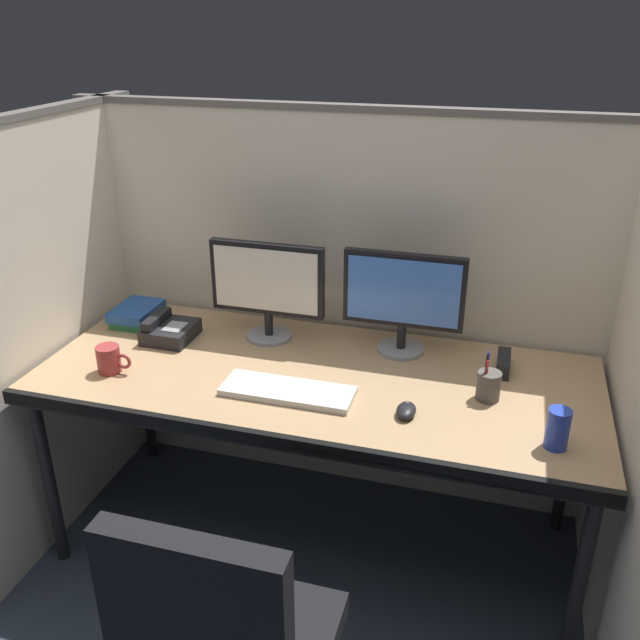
# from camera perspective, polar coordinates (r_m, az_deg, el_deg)

# --- Properties ---
(ground_plane) EXTENTS (8.00, 8.00, 0.00)m
(ground_plane) POSITION_cam_1_polar(r_m,az_deg,el_deg) (2.57, -2.34, -22.36)
(ground_plane) COLOR #2D3847
(cubicle_partition_rear) EXTENTS (2.21, 0.06, 1.57)m
(cubicle_partition_rear) POSITION_cam_1_polar(r_m,az_deg,el_deg) (2.70, 2.33, 0.83)
(cubicle_partition_rear) COLOR beige
(cubicle_partition_rear) RESTS_ON ground
(cubicle_partition_left) EXTENTS (0.06, 1.41, 1.57)m
(cubicle_partition_left) POSITION_cam_1_polar(r_m,az_deg,el_deg) (2.66, -22.00, -1.37)
(cubicle_partition_left) COLOR beige
(cubicle_partition_left) RESTS_ON ground
(cubicle_partition_right) EXTENTS (0.06, 1.41, 1.57)m
(cubicle_partition_right) POSITION_cam_1_polar(r_m,az_deg,el_deg) (2.19, 24.93, -7.71)
(cubicle_partition_right) COLOR beige
(cubicle_partition_right) RESTS_ON ground
(desk) EXTENTS (1.90, 0.80, 0.74)m
(desk) POSITION_cam_1_polar(r_m,az_deg,el_deg) (2.35, -0.42, -5.71)
(desk) COLOR tan
(desk) RESTS_ON ground
(monitor_left) EXTENTS (0.43, 0.17, 0.37)m
(monitor_left) POSITION_cam_1_polar(r_m,az_deg,el_deg) (2.50, -4.44, 2.97)
(monitor_left) COLOR gray
(monitor_left) RESTS_ON desk
(monitor_right) EXTENTS (0.43, 0.17, 0.37)m
(monitor_right) POSITION_cam_1_polar(r_m,az_deg,el_deg) (2.41, 7.00, 1.98)
(monitor_right) COLOR gray
(monitor_right) RESTS_ON desk
(keyboard_main) EXTENTS (0.43, 0.15, 0.02)m
(keyboard_main) POSITION_cam_1_polar(r_m,az_deg,el_deg) (2.21, -2.72, -5.97)
(keyboard_main) COLOR silver
(keyboard_main) RESTS_ON desk
(computer_mouse) EXTENTS (0.06, 0.10, 0.04)m
(computer_mouse) POSITION_cam_1_polar(r_m,az_deg,el_deg) (2.12, 7.23, -7.52)
(computer_mouse) COLOR black
(computer_mouse) RESTS_ON desk
(desk_phone) EXTENTS (0.17, 0.19, 0.09)m
(desk_phone) POSITION_cam_1_polar(r_m,az_deg,el_deg) (2.62, -12.52, -0.86)
(desk_phone) COLOR black
(desk_phone) RESTS_ON desk
(soda_can) EXTENTS (0.07, 0.07, 0.12)m
(soda_can) POSITION_cam_1_polar(r_m,az_deg,el_deg) (2.05, 19.29, -8.59)
(soda_can) COLOR #263FB2
(soda_can) RESTS_ON desk
(book_stack) EXTENTS (0.15, 0.22, 0.07)m
(book_stack) POSITION_cam_1_polar(r_m,az_deg,el_deg) (2.80, -15.00, 0.50)
(book_stack) COLOR #26723F
(book_stack) RESTS_ON desk
(coffee_mug) EXTENTS (0.13, 0.08, 0.09)m
(coffee_mug) POSITION_cam_1_polar(r_m,az_deg,el_deg) (2.43, -17.22, -3.16)
(coffee_mug) COLOR #993333
(coffee_mug) RESTS_ON desk
(red_stapler) EXTENTS (0.04, 0.15, 0.06)m
(red_stapler) POSITION_cam_1_polar(r_m,az_deg,el_deg) (2.42, 15.10, -3.52)
(red_stapler) COLOR black
(red_stapler) RESTS_ON desk
(pen_cup) EXTENTS (0.08, 0.08, 0.17)m
(pen_cup) POSITION_cam_1_polar(r_m,az_deg,el_deg) (2.23, 13.92, -5.34)
(pen_cup) COLOR #4C4742
(pen_cup) RESTS_ON desk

